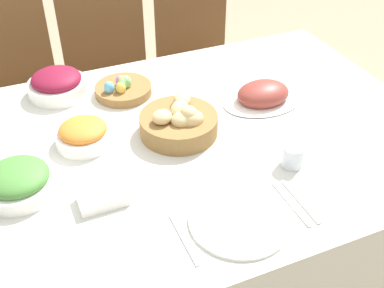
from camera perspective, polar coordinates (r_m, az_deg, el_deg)
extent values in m
plane|color=tan|center=(2.16, -1.03, -16.26)|extent=(12.00, 12.00, 0.00)
cube|color=silver|center=(1.86, -1.16, -9.10)|extent=(1.75, 1.17, 0.78)
cylinder|color=brown|center=(2.50, 0.42, -0.25)|extent=(0.03, 0.03, 0.42)
cylinder|color=brown|center=(2.68, 7.69, 2.20)|extent=(0.03, 0.03, 0.42)
cylinder|color=brown|center=(2.78, -3.50, 4.01)|extent=(0.03, 0.03, 0.42)
cylinder|color=brown|center=(2.94, 3.34, 6.01)|extent=(0.03, 0.03, 0.42)
cube|color=brown|center=(2.60, 2.10, 7.20)|extent=(0.46, 0.46, 0.02)
cube|color=brown|center=(2.63, -0.06, 14.21)|extent=(0.42, 0.06, 0.52)
cylinder|color=brown|center=(2.41, -11.65, -2.91)|extent=(0.03, 0.03, 0.42)
cylinder|color=brown|center=(2.46, -2.83, -0.94)|extent=(0.03, 0.03, 0.42)
cylinder|color=brown|center=(2.72, -13.21, 2.06)|extent=(0.03, 0.03, 0.42)
cylinder|color=brown|center=(2.77, -5.33, 3.72)|extent=(0.03, 0.03, 0.42)
cube|color=brown|center=(2.45, -8.72, 4.80)|extent=(0.44, 0.44, 0.02)
cube|color=brown|center=(2.50, -10.39, 12.32)|extent=(0.42, 0.04, 0.52)
cylinder|color=brown|center=(2.39, -13.31, -3.55)|extent=(0.03, 0.03, 0.42)
cylinder|color=brown|center=(2.70, -14.89, 1.49)|extent=(0.03, 0.03, 0.42)
cube|color=brown|center=(2.41, -19.43, 2.25)|extent=(0.43, 0.43, 0.02)
cube|color=brown|center=(2.46, -21.20, 9.89)|extent=(0.42, 0.03, 0.52)
cylinder|color=olive|center=(1.61, -1.59, 2.33)|extent=(0.26, 0.26, 0.07)
ellipsoid|color=#E0C184|center=(1.56, 0.03, 2.91)|extent=(0.08, 0.07, 0.06)
ellipsoid|color=#E0C184|center=(1.55, -3.57, 3.21)|extent=(0.09, 0.08, 0.05)
ellipsoid|color=#E0C184|center=(1.60, -1.53, 4.22)|extent=(0.09, 0.09, 0.05)
ellipsoid|color=#E0C184|center=(1.56, -1.12, 2.92)|extent=(0.09, 0.08, 0.05)
ellipsoid|color=#E0C184|center=(1.64, -1.21, 5.29)|extent=(0.08, 0.09, 0.05)
ellipsoid|color=#E0C184|center=(1.61, -1.44, 4.27)|extent=(0.09, 0.09, 0.05)
ellipsoid|color=#E0C184|center=(1.56, -0.41, 3.53)|extent=(0.08, 0.08, 0.06)
cylinder|color=olive|center=(1.85, -8.14, 6.37)|extent=(0.21, 0.21, 0.03)
ellipsoid|color=#60B2E0|center=(1.80, -9.78, 6.59)|extent=(0.04, 0.04, 0.05)
ellipsoid|color=#B27AD1|center=(1.84, -8.45, 7.36)|extent=(0.04, 0.04, 0.05)
ellipsoid|color=#F4D151|center=(1.79, -8.44, 6.58)|extent=(0.04, 0.04, 0.05)
ellipsoid|color=#7FCC7A|center=(1.83, -7.85, 7.28)|extent=(0.04, 0.04, 0.05)
ellipsoid|color=#F4D151|center=(1.83, -8.18, 7.25)|extent=(0.04, 0.04, 0.05)
ellipsoid|color=#7FCC7A|center=(1.82, -8.16, 7.07)|extent=(0.04, 0.04, 0.05)
ellipsoid|color=white|center=(1.81, 8.34, 5.13)|extent=(0.31, 0.21, 0.01)
ellipsoid|color=brown|center=(1.79, 8.42, 5.92)|extent=(0.20, 0.15, 0.09)
cylinder|color=white|center=(1.60, -12.67, 0.73)|extent=(0.18, 0.18, 0.05)
ellipsoid|color=orange|center=(1.59, -12.83, 1.69)|extent=(0.15, 0.15, 0.05)
cylinder|color=white|center=(1.89, -15.61, 6.41)|extent=(0.22, 0.22, 0.05)
ellipsoid|color=maroon|center=(1.87, -15.81, 7.42)|extent=(0.19, 0.19, 0.07)
cylinder|color=white|center=(1.47, -19.81, -4.67)|extent=(0.22, 0.22, 0.05)
ellipsoid|color=#478438|center=(1.45, -20.08, -3.65)|extent=(0.18, 0.18, 0.06)
cylinder|color=white|center=(1.32, 5.63, -8.97)|extent=(0.28, 0.28, 0.01)
cube|color=silver|center=(1.27, -1.03, -11.18)|extent=(0.01, 0.19, 0.00)
cube|color=silver|center=(1.39, 11.64, -6.99)|extent=(0.01, 0.19, 0.00)
cube|color=silver|center=(1.40, 12.67, -6.63)|extent=(0.01, 0.19, 0.00)
cylinder|color=silver|center=(1.50, 11.83, -1.40)|extent=(0.07, 0.07, 0.07)
cube|color=white|center=(1.38, -10.55, -6.36)|extent=(0.14, 0.08, 0.03)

